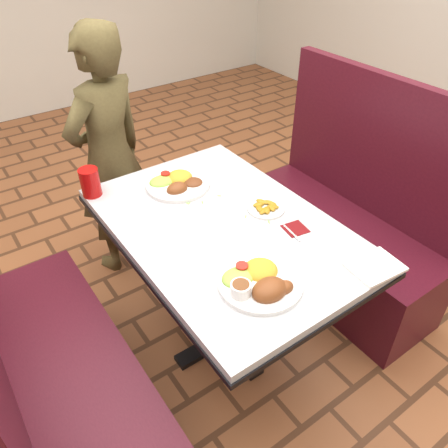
{
  "coord_description": "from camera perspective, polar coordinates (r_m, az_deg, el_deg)",
  "views": [
    {
      "loc": [
        -0.83,
        -1.18,
        1.85
      ],
      "look_at": [
        0.0,
        0.0,
        0.75
      ],
      "focal_mm": 35.0,
      "sensor_mm": 36.0,
      "label": 1
    }
  ],
  "objects": [
    {
      "name": "maroon_napkin",
      "position": [
        1.81,
        9.29,
        -0.61
      ],
      "size": [
        0.1,
        0.1,
        0.0
      ],
      "primitive_type": "cube",
      "rotation": [
        0.0,
        0.0,
        -0.16
      ],
      "color": "maroon",
      "rests_on": "dining_table"
    },
    {
      "name": "red_tumbler",
      "position": [
        2.05,
        -17.08,
        5.24
      ],
      "size": [
        0.09,
        0.09,
        0.13
      ],
      "primitive_type": "cylinder",
      "color": "#B40D0C",
      "rests_on": "dining_table"
    },
    {
      "name": "booth_bench_right",
      "position": [
        2.52,
        14.99,
        -1.27
      ],
      "size": [
        0.47,
        1.2,
        1.17
      ],
      "color": "#4C111D",
      "rests_on": "ground"
    },
    {
      "name": "near_dinner_plate",
      "position": [
        1.53,
        4.72,
        -7.11
      ],
      "size": [
        0.3,
        0.3,
        0.09
      ],
      "rotation": [
        0.0,
        0.0,
        0.13
      ],
      "color": "white",
      "rests_on": "dining_table"
    },
    {
      "name": "lettuce_shreds",
      "position": [
        1.87,
        -0.06,
        1.36
      ],
      "size": [
        0.28,
        0.32,
        0.0
      ],
      "primitive_type": null,
      "color": "#86C74F",
      "rests_on": "dining_table"
    },
    {
      "name": "far_dinner_plate",
      "position": [
        2.06,
        -6.16,
        5.67
      ],
      "size": [
        0.3,
        0.3,
        0.08
      ],
      "rotation": [
        0.0,
        0.0,
        -0.17
      ],
      "color": "white",
      "rests_on": "dining_table"
    },
    {
      "name": "paper_napkin",
      "position": [
        1.7,
        19.14,
        -5.3
      ],
      "size": [
        0.2,
        0.16,
        0.01
      ],
      "primitive_type": "cube",
      "rotation": [
        0.0,
        0.0,
        -0.09
      ],
      "color": "white",
      "rests_on": "dining_table"
    },
    {
      "name": "diner_person",
      "position": [
        2.47,
        -14.69,
        8.36
      ],
      "size": [
        0.6,
        0.5,
        1.4
      ],
      "primitive_type": "imported",
      "rotation": [
        0.0,
        0.0,
        3.51
      ],
      "color": "brown",
      "rests_on": "ground"
    },
    {
      "name": "spoon_utensil",
      "position": [
        1.78,
        8.83,
        -1.14
      ],
      "size": [
        0.02,
        0.12,
        0.0
      ],
      "primitive_type": "cube",
      "rotation": [
        0.0,
        0.0,
        -0.13
      ],
      "color": "#B8B8BD",
      "rests_on": "dining_table"
    },
    {
      "name": "plantain_plate",
      "position": [
        1.9,
        5.5,
        2.19
      ],
      "size": [
        0.16,
        0.16,
        0.03
      ],
      "rotation": [
        0.0,
        0.0,
        0.12
      ],
      "color": "white",
      "rests_on": "dining_table"
    },
    {
      "name": "booth_bench_left",
      "position": [
        1.92,
        -20.98,
        -18.65
      ],
      "size": [
        0.47,
        1.2,
        1.17
      ],
      "color": "#4C111D",
      "rests_on": "ground"
    },
    {
      "name": "knife_utensil",
      "position": [
        1.55,
        4.21,
        -7.6
      ],
      "size": [
        0.02,
        0.15,
        0.0
      ],
      "primitive_type": "cube",
      "rotation": [
        0.0,
        0.0,
        -0.06
      ],
      "color": "silver",
      "rests_on": "dining_table"
    },
    {
      "name": "dining_table",
      "position": [
        1.87,
        -0.0,
        -2.34
      ],
      "size": [
        0.81,
        1.21,
        0.75
      ],
      "color": "silver",
      "rests_on": "ground"
    },
    {
      "name": "fork_utensil",
      "position": [
        1.52,
        4.28,
        -8.53
      ],
      "size": [
        0.08,
        0.14,
        0.0
      ],
      "primitive_type": "cube",
      "rotation": [
        0.0,
        0.0,
        -0.5
      ],
      "color": "silver",
      "rests_on": "dining_table"
    }
  ]
}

